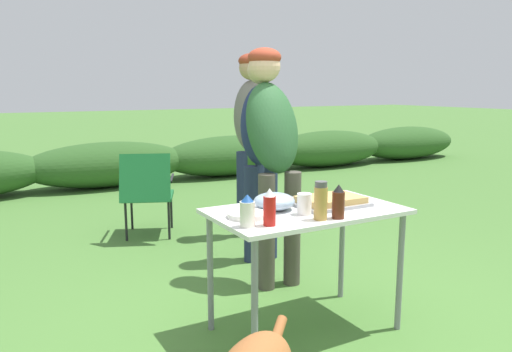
{
  "coord_description": "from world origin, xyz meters",
  "views": [
    {
      "loc": [
        -1.61,
        -2.3,
        1.43
      ],
      "look_at": [
        -0.13,
        0.36,
        0.89
      ],
      "focal_mm": 35.0,
      "sensor_mm": 36.0,
      "label": 1
    }
  ],
  "objects": [
    {
      "name": "standing_person_in_olive_jacket",
      "position": [
        0.66,
        1.86,
        1.11
      ],
      "size": [
        0.39,
        0.33,
        1.75
      ],
      "rotation": [
        0.0,
        0.0,
        -0.28
      ],
      "color": "#232D4C",
      "rests_on": "ground"
    },
    {
      "name": "paper_cup_stack",
      "position": [
        -0.08,
        -0.09,
        0.8
      ],
      "size": [
        0.08,
        0.08,
        0.12
      ],
      "primitive_type": "cylinder",
      "color": "white",
      "rests_on": "folding_table"
    },
    {
      "name": "standing_person_in_red_jacket",
      "position": [
        0.39,
        1.21,
        1.02
      ],
      "size": [
        0.35,
        0.25,
        1.68
      ],
      "rotation": [
        0.0,
        0.0,
        0.01
      ],
      "color": "#232D4C",
      "rests_on": "ground"
    },
    {
      "name": "plate_stack",
      "position": [
        -0.38,
        0.01,
        0.75
      ],
      "size": [
        0.22,
        0.22,
        0.03
      ],
      "primitive_type": "cylinder",
      "color": "white",
      "rests_on": "folding_table"
    },
    {
      "name": "ground_plane",
      "position": [
        0.0,
        0.0,
        0.0
      ],
      "size": [
        60.0,
        60.0,
        0.0
      ],
      "primitive_type": "plane",
      "color": "#477533"
    },
    {
      "name": "spice_jar",
      "position": [
        -0.07,
        -0.23,
        0.84
      ],
      "size": [
        0.07,
        0.07,
        0.21
      ],
      "color": "#B2893D",
      "rests_on": "folding_table"
    },
    {
      "name": "mayo_bottle",
      "position": [
        -0.47,
        -0.16,
        0.82
      ],
      "size": [
        0.08,
        0.08,
        0.17
      ],
      "color": "silver",
      "rests_on": "folding_table"
    },
    {
      "name": "shrub_hedge",
      "position": [
        -0.0,
        5.04,
        0.33
      ],
      "size": [
        14.4,
        0.9,
        0.65
      ],
      "color": "#2D5623",
      "rests_on": "ground"
    },
    {
      "name": "mixing_bowl",
      "position": [
        -0.17,
        0.08,
        0.79
      ],
      "size": [
        0.24,
        0.24,
        0.1
      ],
      "primitive_type": "ellipsoid",
      "color": "#99B2CC",
      "rests_on": "folding_table"
    },
    {
      "name": "camp_chair_green_behind_table",
      "position": [
        -0.25,
        2.28,
        0.47
      ],
      "size": [
        0.65,
        0.72,
        0.83
      ],
      "rotation": [
        0.0,
        0.0,
        -0.4
      ],
      "color": "#19602D",
      "rests_on": "ground"
    },
    {
      "name": "bbq_sauce_bottle",
      "position": [
        0.03,
        -0.25,
        0.83
      ],
      "size": [
        0.07,
        0.07,
        0.19
      ],
      "color": "#562314",
      "rests_on": "folding_table"
    },
    {
      "name": "standing_person_in_gray_fleece",
      "position": [
        0.23,
        0.76,
        1.08
      ],
      "size": [
        0.41,
        0.53,
        1.71
      ],
      "rotation": [
        0.0,
        0.0,
        -0.07
      ],
      "color": "#4C473D",
      "rests_on": "ground"
    },
    {
      "name": "food_tray",
      "position": [
        0.17,
        -0.0,
        0.77
      ],
      "size": [
        0.42,
        0.29,
        0.06
      ],
      "color": "#9E9EA3",
      "rests_on": "folding_table"
    },
    {
      "name": "folding_table",
      "position": [
        0.0,
        0.0,
        0.66
      ],
      "size": [
        1.1,
        0.64,
        0.74
      ],
      "color": "silver",
      "rests_on": "ground"
    },
    {
      "name": "ketchup_bottle",
      "position": [
        -0.36,
        -0.19,
        0.83
      ],
      "size": [
        0.06,
        0.06,
        0.19
      ],
      "color": "red",
      "rests_on": "folding_table"
    }
  ]
}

